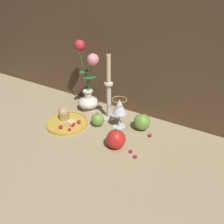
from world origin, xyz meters
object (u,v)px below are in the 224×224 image
Objects in this scene: candlestick at (109,97)px; apple_beside_vase at (116,139)px; plate_with_pastries at (66,120)px; apple_at_table_edge at (98,120)px; vase at (88,89)px; wine_glass at (119,107)px; apple_near_glass at (142,122)px.

apple_beside_vase is (0.16, -0.19, -0.08)m from candlestick.
apple_at_table_edge is at bearing 24.98° from plate_with_pastries.
vase reaches higher than wine_glass.
plate_with_pastries is at bearing -92.79° from vase.
candlestick is 0.26m from apple_beside_vase.
apple_beside_vase reaches higher than apple_near_glass.
candlestick is 4.58× the size of apple_at_table_edge.
plate_with_pastries is 0.25m from candlestick.
apple_near_glass is (0.19, -0.00, -0.09)m from candlestick.
plate_with_pastries and apple_at_table_edge have the same top height.
vase is at bearing 175.29° from apple_near_glass.
wine_glass is 1.58× the size of apple_beside_vase.
wine_glass is 1.98× the size of apple_at_table_edge.
apple_beside_vase is 1.04× the size of apple_near_glass.
apple_near_glass is at bearing 22.63° from apple_at_table_edge.
candlestick reaches higher than plate_with_pastries.
apple_near_glass is (0.04, 0.19, -0.00)m from apple_beside_vase.
candlestick is at bearing 129.64° from apple_beside_vase.
apple_at_table_edge is (-0.10, -0.05, -0.08)m from wine_glass.
apple_at_table_edge is (-0.20, -0.08, -0.01)m from apple_near_glass.
vase is 4.91× the size of apple_at_table_edge.
apple_near_glass is at bearing -4.71° from vase.
plate_with_pastries is 0.32m from apple_beside_vase.
wine_glass is at bearing -160.38° from apple_near_glass.
wine_glass reaches higher than apple_near_glass.
wine_glass reaches higher than plate_with_pastries.
candlestick is 0.13m from apple_at_table_edge.
wine_glass is 0.13m from apple_near_glass.
apple_near_glass is at bearing -0.62° from candlestick.
plate_with_pastries is 0.16m from apple_at_table_edge.
vase is 0.15m from candlestick.
apple_beside_vase is (0.31, -0.03, 0.02)m from plate_with_pastries.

